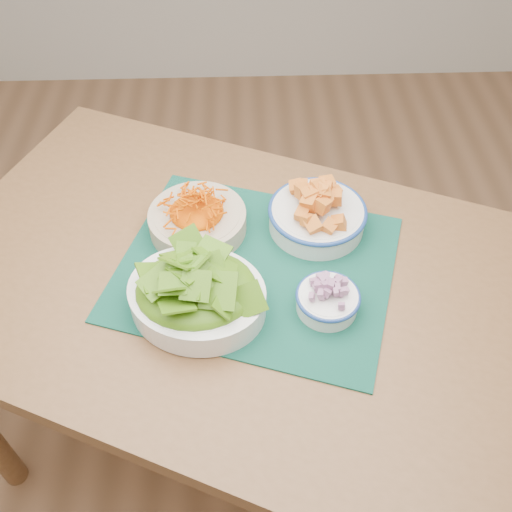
{
  "coord_description": "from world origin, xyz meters",
  "views": [
    {
      "loc": [
        -0.29,
        -0.71,
        1.6
      ],
      "look_at": [
        -0.26,
        0.02,
        0.78
      ],
      "focal_mm": 40.0,
      "sensor_mm": 36.0,
      "label": 1
    }
  ],
  "objects_px": {
    "table": "(222,304)",
    "carrot_bowl": "(197,217)",
    "onion_bowl": "(328,298)",
    "placemat": "(256,267)",
    "lettuce_bowl": "(196,289)",
    "squash_bowl": "(318,209)"
  },
  "relations": [
    {
      "from": "table",
      "to": "carrot_bowl",
      "type": "relative_size",
      "value": 5.34
    },
    {
      "from": "table",
      "to": "onion_bowl",
      "type": "height_order",
      "value": "onion_bowl"
    },
    {
      "from": "onion_bowl",
      "to": "placemat",
      "type": "bearing_deg",
      "value": 140.01
    },
    {
      "from": "placemat",
      "to": "onion_bowl",
      "type": "bearing_deg",
      "value": -21.85
    },
    {
      "from": "placemat",
      "to": "carrot_bowl",
      "type": "distance_m",
      "value": 0.16
    },
    {
      "from": "lettuce_bowl",
      "to": "table",
      "type": "bearing_deg",
      "value": 85.93
    },
    {
      "from": "carrot_bowl",
      "to": "lettuce_bowl",
      "type": "height_order",
      "value": "lettuce_bowl"
    },
    {
      "from": "placemat",
      "to": "onion_bowl",
      "type": "relative_size",
      "value": 4.36
    },
    {
      "from": "placemat",
      "to": "table",
      "type": "bearing_deg",
      "value": -156.62
    },
    {
      "from": "placemat",
      "to": "lettuce_bowl",
      "type": "xyz_separation_m",
      "value": [
        -0.11,
        -0.1,
        0.06
      ]
    },
    {
      "from": "onion_bowl",
      "to": "table",
      "type": "bearing_deg",
      "value": 153.43
    },
    {
      "from": "squash_bowl",
      "to": "onion_bowl",
      "type": "distance_m",
      "value": 0.21
    },
    {
      "from": "placemat",
      "to": "lettuce_bowl",
      "type": "relative_size",
      "value": 1.71
    },
    {
      "from": "table",
      "to": "carrot_bowl",
      "type": "bearing_deg",
      "value": 134.67
    },
    {
      "from": "carrot_bowl",
      "to": "lettuce_bowl",
      "type": "relative_size",
      "value": 0.83
    },
    {
      "from": "carrot_bowl",
      "to": "onion_bowl",
      "type": "bearing_deg",
      "value": -41.37
    },
    {
      "from": "placemat",
      "to": "onion_bowl",
      "type": "xyz_separation_m",
      "value": [
        0.13,
        -0.11,
        0.03
      ]
    },
    {
      "from": "squash_bowl",
      "to": "onion_bowl",
      "type": "xyz_separation_m",
      "value": [
        -0.0,
        -0.21,
        -0.02
      ]
    },
    {
      "from": "carrot_bowl",
      "to": "onion_bowl",
      "type": "xyz_separation_m",
      "value": [
        0.24,
        -0.21,
        -0.0
      ]
    },
    {
      "from": "table",
      "to": "squash_bowl",
      "type": "distance_m",
      "value": 0.28
    },
    {
      "from": "table",
      "to": "squash_bowl",
      "type": "bearing_deg",
      "value": 52.93
    },
    {
      "from": "placemat",
      "to": "squash_bowl",
      "type": "distance_m",
      "value": 0.17
    }
  ]
}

